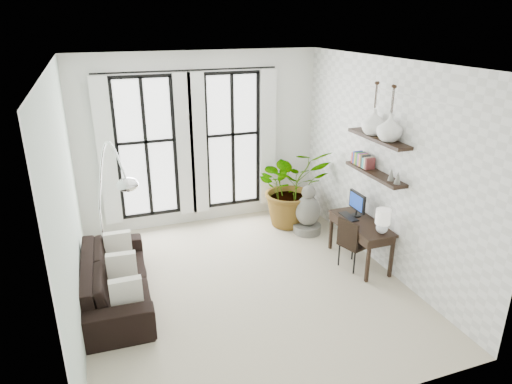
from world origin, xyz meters
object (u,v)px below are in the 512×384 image
plant (292,186)px  arc_lamp (110,173)px  desk (363,225)px  buddha (308,213)px  desk_chair (351,241)px  sofa (116,279)px

plant → arc_lamp: bearing=-164.5°
desk → buddha: (-0.29, 1.34, -0.30)m
desk → desk_chair: (-0.22, -0.05, -0.21)m
buddha → plant: bearing=105.2°
sofa → buddha: buddha is taller
arc_lamp → desk_chair: bearing=-15.6°
sofa → buddha: (3.46, 1.02, 0.06)m
buddha → desk_chair: bearing=-87.1°
arc_lamp → buddha: size_ratio=2.35×
desk → arc_lamp: (-3.65, 0.90, 0.99)m
plant → buddha: bearing=-74.8°
desk → buddha: size_ratio=1.32×
arc_lamp → buddha: bearing=7.4°
plant → desk_chair: 1.89m
plant → arc_lamp: 3.47m
plant → sofa: bearing=-156.0°
desk → desk_chair: desk is taller
sofa → desk: bearing=-92.5°
sofa → arc_lamp: arc_lamp is taller
sofa → plant: 3.67m
desk_chair → buddha: 1.40m
desk → buddha: desk is taller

